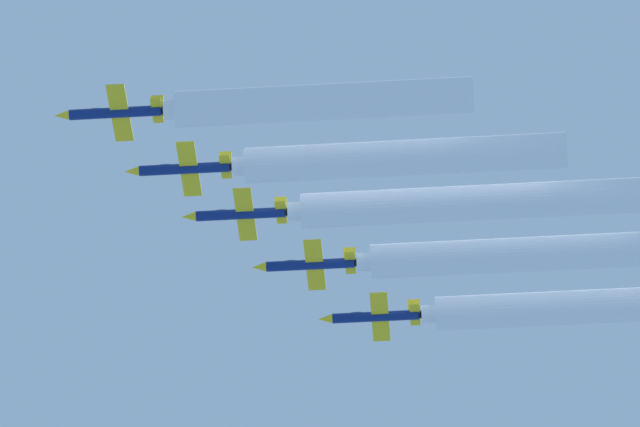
{
  "coord_description": "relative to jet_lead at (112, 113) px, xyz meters",
  "views": [
    {
      "loc": [
        -190.65,
        -21.91,
        2.6
      ],
      "look_at": [
        0.07,
        -8.57,
        186.22
      ],
      "focal_mm": 130.71,
      "sensor_mm": 36.0,
      "label": 1
    }
  ],
  "objects": [
    {
      "name": "jet_lead",
      "position": [
        0.0,
        0.0,
        0.0
      ],
      "size": [
        8.6,
        12.52,
        3.01
      ],
      "color": "navy"
    },
    {
      "name": "jet_second_echelon",
      "position": [
        7.98,
        -6.85,
        -1.29
      ],
      "size": [
        8.6,
        12.52,
        3.01
      ],
      "color": "navy"
    },
    {
      "name": "jet_third_echelon",
      "position": [
        15.1,
        -12.53,
        -1.92
      ],
      "size": [
        8.6,
        12.52,
        3.01
      ],
      "color": "navy"
    },
    {
      "name": "jet_fourth_echelon",
      "position": [
        22.49,
        -19.97,
        -3.47
      ],
      "size": [
        8.6,
        12.52,
        3.01
      ],
      "color": "navy"
    },
    {
      "name": "jet_fifth_echelon",
      "position": [
        30.68,
        -27.12,
        -4.74
      ],
      "size": [
        8.6,
        12.52,
        3.01
      ],
      "color": "navy"
    },
    {
      "name": "smoke_trail_lead",
      "position": [
        -0.0,
        -22.78,
        -0.03
      ],
      "size": [
        4.02,
        34.12,
        4.02
      ],
      "color": "white"
    },
    {
      "name": "smoke_trail_second_echelon",
      "position": [
        7.98,
        -31.27,
        -1.32
      ],
      "size": [
        4.02,
        37.4,
        4.02
      ],
      "color": "white"
    },
    {
      "name": "smoke_trail_third_echelon",
      "position": [
        15.1,
        -38.36,
        -1.95
      ],
      "size": [
        4.02,
        40.23,
        4.02
      ],
      "color": "white"
    },
    {
      "name": "smoke_trail_fourth_echelon",
      "position": [
        22.49,
        -47.33,
        -3.5
      ],
      "size": [
        4.02,
        43.29,
        4.02
      ],
      "color": "white"
    },
    {
      "name": "smoke_trail_fifth_echelon",
      "position": [
        30.68,
        -54.71,
        -4.77
      ],
      "size": [
        4.02,
        43.76,
        4.02
      ],
      "color": "white"
    }
  ]
}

